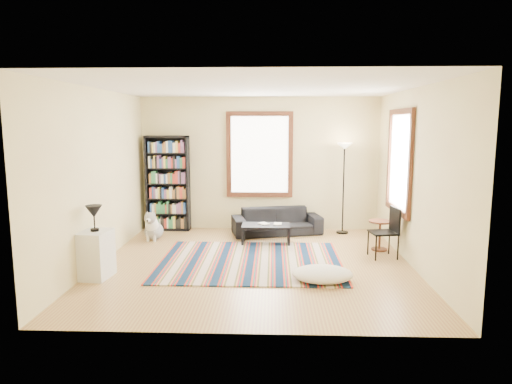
{
  "coord_description": "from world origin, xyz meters",
  "views": [
    {
      "loc": [
        0.29,
        -7.13,
        2.25
      ],
      "look_at": [
        0.0,
        0.5,
        1.1
      ],
      "focal_mm": 32.0,
      "sensor_mm": 36.0,
      "label": 1
    }
  ],
  "objects_px": {
    "sofa": "(277,221)",
    "floor_lamp": "(343,189)",
    "floor_cushion": "(322,274)",
    "folding_chair": "(383,233)",
    "dog": "(154,225)",
    "side_table": "(380,235)",
    "white_cabinet": "(96,254)",
    "bookshelf": "(168,183)",
    "coffee_table": "(266,234)"
  },
  "relations": [
    {
      "from": "coffee_table",
      "to": "folding_chair",
      "type": "xyz_separation_m",
      "value": [
        1.99,
        -0.85,
        0.25
      ]
    },
    {
      "from": "sofa",
      "to": "white_cabinet",
      "type": "height_order",
      "value": "white_cabinet"
    },
    {
      "from": "dog",
      "to": "sofa",
      "type": "bearing_deg",
      "value": 17.45
    },
    {
      "from": "bookshelf",
      "to": "folding_chair",
      "type": "xyz_separation_m",
      "value": [
        4.08,
        -1.89,
        -0.57
      ]
    },
    {
      "from": "floor_lamp",
      "to": "floor_cushion",
      "type": "bearing_deg",
      "value": -103.73
    },
    {
      "from": "folding_chair",
      "to": "sofa",
      "type": "bearing_deg",
      "value": 128.73
    },
    {
      "from": "floor_cushion",
      "to": "side_table",
      "type": "relative_size",
      "value": 1.62
    },
    {
      "from": "side_table",
      "to": "white_cabinet",
      "type": "xyz_separation_m",
      "value": [
        -4.5,
        -1.64,
        0.08
      ]
    },
    {
      "from": "bookshelf",
      "to": "folding_chair",
      "type": "relative_size",
      "value": 2.33
    },
    {
      "from": "white_cabinet",
      "to": "floor_cushion",
      "type": "bearing_deg",
      "value": 5.04
    },
    {
      "from": "sofa",
      "to": "folding_chair",
      "type": "relative_size",
      "value": 2.09
    },
    {
      "from": "coffee_table",
      "to": "side_table",
      "type": "height_order",
      "value": "side_table"
    },
    {
      "from": "coffee_table",
      "to": "floor_cushion",
      "type": "bearing_deg",
      "value": -67.86
    },
    {
      "from": "sofa",
      "to": "dog",
      "type": "height_order",
      "value": "dog"
    },
    {
      "from": "sofa",
      "to": "floor_lamp",
      "type": "bearing_deg",
      "value": -8.72
    },
    {
      "from": "side_table",
      "to": "folding_chair",
      "type": "bearing_deg",
      "value": -96.39
    },
    {
      "from": "bookshelf",
      "to": "side_table",
      "type": "relative_size",
      "value": 3.7
    },
    {
      "from": "sofa",
      "to": "folding_chair",
      "type": "distance_m",
      "value": 2.41
    },
    {
      "from": "bookshelf",
      "to": "white_cabinet",
      "type": "relative_size",
      "value": 2.86
    },
    {
      "from": "sofa",
      "to": "coffee_table",
      "type": "relative_size",
      "value": 2.0
    },
    {
      "from": "bookshelf",
      "to": "side_table",
      "type": "height_order",
      "value": "bookshelf"
    },
    {
      "from": "floor_cushion",
      "to": "side_table",
      "type": "xyz_separation_m",
      "value": [
        1.2,
        1.69,
        0.16
      ]
    },
    {
      "from": "bookshelf",
      "to": "side_table",
      "type": "distance_m",
      "value": 4.43
    },
    {
      "from": "floor_lamp",
      "to": "sofa",
      "type": "bearing_deg",
      "value": -175.79
    },
    {
      "from": "side_table",
      "to": "white_cabinet",
      "type": "distance_m",
      "value": 4.79
    },
    {
      "from": "floor_cushion",
      "to": "side_table",
      "type": "bearing_deg",
      "value": 54.66
    },
    {
      "from": "floor_lamp",
      "to": "side_table",
      "type": "bearing_deg",
      "value": -69.57
    },
    {
      "from": "coffee_table",
      "to": "floor_lamp",
      "type": "relative_size",
      "value": 0.48
    },
    {
      "from": "side_table",
      "to": "dog",
      "type": "bearing_deg",
      "value": 171.85
    },
    {
      "from": "coffee_table",
      "to": "floor_cushion",
      "type": "distance_m",
      "value": 2.25
    },
    {
      "from": "floor_cushion",
      "to": "folding_chair",
      "type": "distance_m",
      "value": 1.72
    },
    {
      "from": "sofa",
      "to": "folding_chair",
      "type": "bearing_deg",
      "value": -55.13
    },
    {
      "from": "white_cabinet",
      "to": "dog",
      "type": "height_order",
      "value": "white_cabinet"
    },
    {
      "from": "floor_cushion",
      "to": "side_table",
      "type": "height_order",
      "value": "side_table"
    },
    {
      "from": "sofa",
      "to": "white_cabinet",
      "type": "relative_size",
      "value": 2.57
    },
    {
      "from": "dog",
      "to": "coffee_table",
      "type": "bearing_deg",
      "value": -1.13
    },
    {
      "from": "floor_cushion",
      "to": "dog",
      "type": "distance_m",
      "value": 3.81
    },
    {
      "from": "floor_lamp",
      "to": "dog",
      "type": "xyz_separation_m",
      "value": [
        -3.76,
        -0.66,
        -0.65
      ]
    },
    {
      "from": "dog",
      "to": "floor_cushion",
      "type": "bearing_deg",
      "value": -32.72
    },
    {
      "from": "folding_chair",
      "to": "dog",
      "type": "xyz_separation_m",
      "value": [
        -4.19,
        1.05,
        -0.15
      ]
    },
    {
      "from": "floor_cushion",
      "to": "floor_lamp",
      "type": "distance_m",
      "value": 3.15
    },
    {
      "from": "bookshelf",
      "to": "coffee_table",
      "type": "distance_m",
      "value": 2.47
    },
    {
      "from": "folding_chair",
      "to": "white_cabinet",
      "type": "bearing_deg",
      "value": -174.09
    },
    {
      "from": "sofa",
      "to": "dog",
      "type": "distance_m",
      "value": 2.47
    },
    {
      "from": "dog",
      "to": "bookshelf",
      "type": "bearing_deg",
      "value": 86.91
    },
    {
      "from": "floor_lamp",
      "to": "bookshelf",
      "type": "bearing_deg",
      "value": 177.34
    },
    {
      "from": "floor_cushion",
      "to": "floor_lamp",
      "type": "relative_size",
      "value": 0.47
    },
    {
      "from": "bookshelf",
      "to": "floor_cushion",
      "type": "bearing_deg",
      "value": -46.8
    },
    {
      "from": "floor_lamp",
      "to": "side_table",
      "type": "xyz_separation_m",
      "value": [
        0.47,
        -1.27,
        -0.66
      ]
    },
    {
      "from": "sofa",
      "to": "floor_cushion",
      "type": "xyz_separation_m",
      "value": [
        0.64,
        -2.85,
        -0.15
      ]
    }
  ]
}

